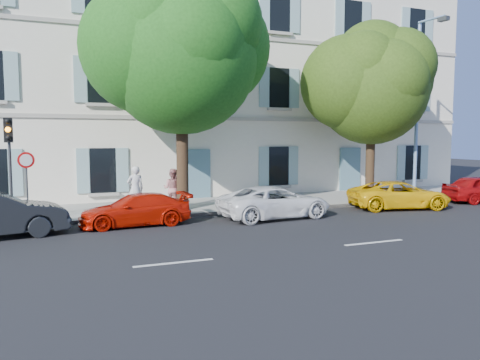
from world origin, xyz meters
name	(u,v)px	position (x,y,z in m)	size (l,w,h in m)	color
ground	(306,220)	(0.00, 0.00, 0.00)	(90.00, 90.00, 0.00)	black
sidewalk	(257,203)	(0.00, 4.45, 0.07)	(36.00, 4.50, 0.15)	#A09E96
kerb	(278,209)	(0.00, 2.28, 0.08)	(36.00, 0.16, 0.16)	#9E998E
building	(216,85)	(0.00, 10.20, 6.00)	(28.00, 7.00, 12.00)	silver
car_red_coupe	(136,210)	(-6.05, 1.31, 0.56)	(1.56, 3.85, 1.12)	#BF1505
car_white_coupe	(275,202)	(-0.85, 0.86, 0.61)	(2.03, 4.41, 1.22)	white
car_yellow_supercar	(399,195)	(5.19, 0.99, 0.60)	(1.98, 4.30, 1.20)	yellow
tree_left	(181,58)	(-3.83, 3.27, 6.21)	(6.07, 6.07, 9.41)	#3A2819
tree_right	(372,90)	(5.55, 3.51, 5.34)	(5.26, 5.26, 8.10)	#3A2819
traffic_light	(9,147)	(-10.06, 2.84, 2.75)	(0.28, 0.41, 3.60)	#383A3D
road_sign	(27,172)	(-9.54, 2.70, 1.90)	(0.56, 0.14, 2.43)	#383A3D
street_lamp	(420,99)	(7.87, 2.86, 4.94)	(0.31, 1.80, 8.45)	#7293BF
pedestrian_a	(135,189)	(-5.68, 3.53, 1.05)	(0.66, 0.43, 1.80)	silver
pedestrian_b	(173,189)	(-4.13, 3.75, 0.97)	(0.80, 0.62, 1.65)	#B77575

